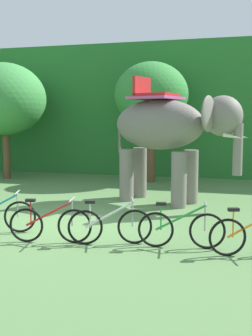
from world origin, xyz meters
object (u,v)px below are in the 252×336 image
Objects in this scene: tree_center_right at (5,99)px; bike_green at (181,229)px; elephant at (169,130)px; bike_white at (110,226)px; bike_red at (50,224)px; tree_right at (151,96)px.

bike_green is (8.51, -7.70, -2.93)m from tree_center_right.
bike_white is (-0.38, -4.49, -1.82)m from elephant.
bike_red is at bearing -108.62° from elephant.
tree_center_right reaches higher than elephant.
bike_white is at bearing -174.59° from bike_green.
tree_center_right is 2.84× the size of bike_green.
elephant is 4.83m from bike_green.
bike_red is 1.03× the size of bike_white.
bike_red is 2.65m from bike_green.
tree_center_right is at bearing 137.85° from bike_green.
tree_right is 9.26m from bike_red.
elephant reaches higher than bike_green.
elephant is at bearing -70.78° from tree_right.
bike_green is at bearing -73.74° from tree_right.
tree_right is 2.79× the size of bike_green.
bike_white is at bearing -47.87° from tree_center_right.
bike_white is (1.03, -8.52, -3.02)m from tree_right.
bike_green is (1.42, 0.13, 0.00)m from bike_white.
elephant is 5.29m from bike_red.
tree_right is 1.12× the size of elephant.
elephant is at bearing 71.38° from bike_red.
tree_right is 2.89× the size of bike_white.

